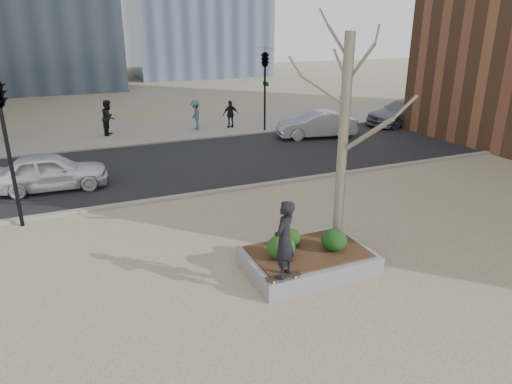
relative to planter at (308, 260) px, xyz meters
name	(u,v)px	position (x,y,z in m)	size (l,w,h in m)	color
ground	(270,277)	(-1.00, 0.00, -0.23)	(120.00, 120.00, 0.00)	tan
street	(170,165)	(-1.00, 10.00, -0.21)	(60.00, 8.00, 0.02)	black
far_sidewalk	(141,132)	(-1.00, 17.00, -0.21)	(60.00, 6.00, 0.02)	gray
planter	(308,260)	(0.00, 0.00, 0.00)	(3.00, 2.00, 0.45)	gray
planter_mulch	(308,251)	(0.00, 0.00, 0.25)	(2.70, 1.70, 0.04)	#382314
sycamore_tree	(345,109)	(1.00, 0.30, 3.56)	(2.80, 2.80, 6.60)	gray
shrub_left	(281,247)	(-0.76, -0.06, 0.55)	(0.66, 0.66, 0.56)	#1C3E13
shrub_middle	(291,237)	(-0.24, 0.43, 0.47)	(0.49, 0.49, 0.42)	black
shrub_right	(334,240)	(0.59, -0.20, 0.53)	(0.62, 0.62, 0.53)	#133A12
skateboard	(283,277)	(-1.10, -0.86, 0.26)	(0.78, 0.20, 0.07)	black
skateboarder	(284,240)	(-1.10, -0.86, 1.16)	(0.63, 0.41, 1.73)	black
police_car	(50,172)	(-5.62, 8.67, 0.46)	(1.56, 3.89, 1.32)	white
car_silver	(316,125)	(7.28, 11.95, 0.47)	(1.43, 4.11, 1.35)	#A1A3A9
car_third	(403,112)	(13.78, 12.89, 0.51)	(1.99, 4.89, 1.42)	slate
pedestrian_a	(109,118)	(-2.64, 16.89, 0.73)	(0.91, 0.71, 1.87)	black
pedestrian_b	(195,115)	(2.02, 16.41, 0.62)	(1.06, 0.61, 1.64)	#426377
pedestrian_c	(231,114)	(4.01, 16.04, 0.57)	(0.91, 0.38, 1.55)	black
traffic_light_near	(9,152)	(-6.50, 5.60, 2.02)	(0.60, 2.48, 4.50)	black
traffic_light_far	(265,90)	(5.50, 14.60, 2.02)	(0.60, 2.48, 4.50)	black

